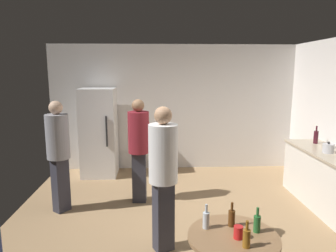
# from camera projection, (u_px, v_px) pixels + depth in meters

# --- Properties ---
(ground_plane) EXTENTS (5.20, 5.20, 0.10)m
(ground_plane) POSITION_uv_depth(u_px,v_px,m) (186.00, 228.00, 4.35)
(ground_plane) COLOR #9E7C56
(wall_back) EXTENTS (5.32, 0.06, 2.70)m
(wall_back) POSITION_uv_depth(u_px,v_px,m) (174.00, 108.00, 6.69)
(wall_back) COLOR silver
(wall_back) RESTS_ON ground_plane
(refrigerator) EXTENTS (0.70, 0.68, 1.80)m
(refrigerator) POSITION_uv_depth(u_px,v_px,m) (99.00, 133.00, 6.27)
(refrigerator) COLOR white
(refrigerator) RESTS_ON ground_plane
(kitchen_counter) EXTENTS (0.64, 1.76, 0.90)m
(kitchen_counter) POSITION_uv_depth(u_px,v_px,m) (325.00, 178.00, 4.89)
(kitchen_counter) COLOR beige
(kitchen_counter) RESTS_ON ground_plane
(kettle) EXTENTS (0.24, 0.17, 0.18)m
(kettle) POSITION_uv_depth(u_px,v_px,m) (329.00, 148.00, 4.71)
(kettle) COLOR #B2B2B7
(kettle) RESTS_ON kitchen_counter
(wine_bottle_on_counter) EXTENTS (0.08, 0.08, 0.31)m
(wine_bottle_on_counter) POSITION_uv_depth(u_px,v_px,m) (316.00, 137.00, 5.31)
(wine_bottle_on_counter) COLOR #3F141E
(wine_bottle_on_counter) RESTS_ON kitchen_counter
(foreground_table) EXTENTS (0.80, 0.80, 0.73)m
(foreground_table) POSITION_uv_depth(u_px,v_px,m) (233.00, 246.00, 2.68)
(foreground_table) COLOR olive
(foreground_table) RESTS_ON ground_plane
(beer_bottle_amber) EXTENTS (0.06, 0.06, 0.23)m
(beer_bottle_amber) POSITION_uv_depth(u_px,v_px,m) (247.00, 238.00, 2.47)
(beer_bottle_amber) COLOR #8C5919
(beer_bottle_amber) RESTS_ON foreground_table
(beer_bottle_brown) EXTENTS (0.06, 0.06, 0.23)m
(beer_bottle_brown) POSITION_uv_depth(u_px,v_px,m) (232.00, 218.00, 2.81)
(beer_bottle_brown) COLOR #593314
(beer_bottle_brown) RESTS_ON foreground_table
(beer_bottle_green) EXTENTS (0.06, 0.06, 0.23)m
(beer_bottle_green) POSITION_uv_depth(u_px,v_px,m) (257.00, 223.00, 2.71)
(beer_bottle_green) COLOR #26662D
(beer_bottle_green) RESTS_ON foreground_table
(beer_bottle_clear) EXTENTS (0.06, 0.06, 0.23)m
(beer_bottle_clear) POSITION_uv_depth(u_px,v_px,m) (206.00, 220.00, 2.78)
(beer_bottle_clear) COLOR silver
(beer_bottle_clear) RESTS_ON foreground_table
(plastic_cup_red) EXTENTS (0.08, 0.08, 0.11)m
(plastic_cup_red) POSITION_uv_depth(u_px,v_px,m) (238.00, 232.00, 2.61)
(plastic_cup_red) COLOR red
(plastic_cup_red) RESTS_ON foreground_table
(person_in_maroon_shirt) EXTENTS (0.36, 0.36, 1.71)m
(person_in_maroon_shirt) POSITION_uv_depth(u_px,v_px,m) (139.00, 143.00, 4.94)
(person_in_maroon_shirt) COLOR #2D2D38
(person_in_maroon_shirt) RESTS_ON ground_plane
(person_in_gray_shirt) EXTENTS (0.48, 0.48, 1.71)m
(person_in_gray_shirt) POSITION_uv_depth(u_px,v_px,m) (58.00, 148.00, 4.60)
(person_in_gray_shirt) COLOR #2D2D38
(person_in_gray_shirt) RESTS_ON ground_plane
(person_in_white_shirt) EXTENTS (0.45, 0.45, 1.75)m
(person_in_white_shirt) POSITION_uv_depth(u_px,v_px,m) (163.00, 168.00, 3.56)
(person_in_white_shirt) COLOR #2D2D38
(person_in_white_shirt) RESTS_ON ground_plane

